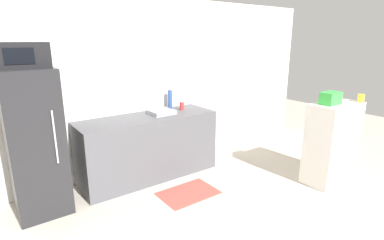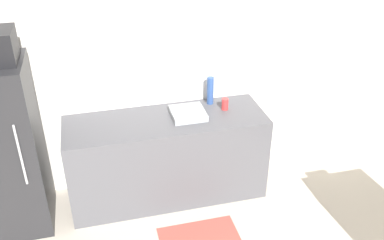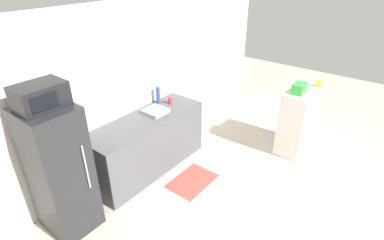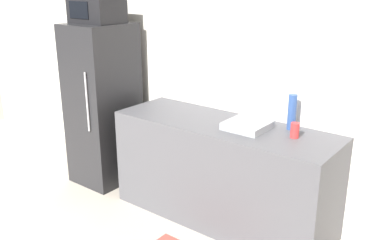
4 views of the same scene
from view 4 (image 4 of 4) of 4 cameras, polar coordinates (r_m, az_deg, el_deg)
wall_back at (r=4.10m, az=3.07°, el=6.84°), size 8.00×0.06×2.60m
refrigerator at (r=4.62m, az=-11.76°, el=2.02°), size 0.57×0.65×1.69m
microwave at (r=4.46m, az=-12.60°, el=14.22°), size 0.50×0.36×0.27m
counter at (r=3.88m, az=4.06°, el=-6.95°), size 2.02×0.67×0.92m
sink_basin at (r=3.59m, az=7.38°, el=-0.70°), size 0.33×0.34×0.06m
bottle_tall at (r=3.61m, az=13.19°, el=1.05°), size 0.07×0.07×0.30m
bottle_short at (r=3.45m, az=13.55°, el=-1.35°), size 0.07×0.07×0.12m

